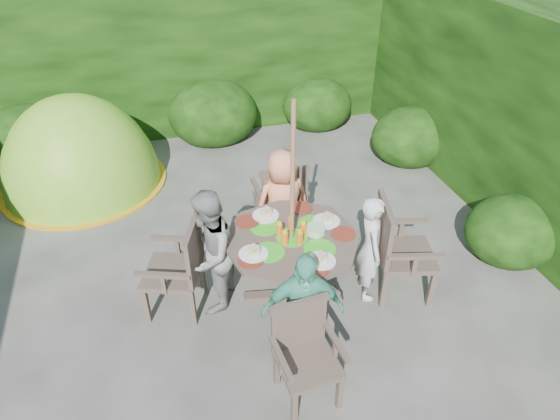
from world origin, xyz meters
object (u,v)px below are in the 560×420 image
object	(u,v)px
patio_table	(292,248)
child_right	(371,248)
garden_chair_front	(305,352)
parasol_pole	(292,212)
garden_chair_left	(180,267)
child_left	(209,253)
garden_chair_back	(281,199)
child_back	(283,203)
dome_tent	(85,184)
garden_chair_right	(398,249)
child_front	(303,311)

from	to	relation	value
patio_table	child_right	distance (m)	0.80
garden_chair_front	child_right	distance (m)	1.38
parasol_pole	patio_table	bearing A→B (deg)	2.45
garden_chair_left	child_left	bearing A→B (deg)	102.70
garden_chair_back	child_back	xyz separation A→B (m)	(-0.07, -0.29, 0.13)
dome_tent	child_back	bearing A→B (deg)	-35.58
garden_chair_right	garden_chair_back	bearing A→B (deg)	48.68
garden_chair_right	patio_table	bearing A→B (deg)	94.41
patio_table	garden_chair_right	distance (m)	1.09
garden_chair_right	dome_tent	xyz separation A→B (m)	(-3.22, 3.16, -0.56)
patio_table	garden_chair_left	world-z (taller)	garden_chair_left
child_back	dome_tent	size ratio (longest dim) A/B	0.50
patio_table	parasol_pole	distance (m)	0.43
garden_chair_right	child_right	xyz separation A→B (m)	(-0.28, 0.05, 0.04)
garden_chair_back	child_right	bearing A→B (deg)	115.52
child_right	child_left	world-z (taller)	child_left
garden_chair_back	child_back	world-z (taller)	child_back
parasol_pole	garden_chair_back	size ratio (longest dim) A/B	2.27
garden_chair_right	child_right	world-z (taller)	child_right
parasol_pole	child_right	bearing A→B (deg)	-10.36
garden_chair_right	child_left	world-z (taller)	child_left
garden_chair_right	dome_tent	size ratio (longest dim) A/B	0.40
garden_chair_left	garden_chair_right	bearing A→B (deg)	100.34
patio_table	child_back	distance (m)	0.80
patio_table	child_right	world-z (taller)	child_right
child_left	garden_chair_front	bearing A→B (deg)	49.09
garden_chair_back	child_right	world-z (taller)	child_right
garden_chair_left	child_back	world-z (taller)	child_back
garden_chair_back	dome_tent	distance (m)	3.07
child_right	child_left	distance (m)	1.60
garden_chair_left	child_right	bearing A→B (deg)	100.22
dome_tent	garden_chair_back	bearing A→B (deg)	-30.75
garden_chair_right	dome_tent	distance (m)	4.55
child_right	garden_chair_right	bearing A→B (deg)	-86.11
dome_tent	child_right	bearing A→B (deg)	-38.65
garden_chair_front	child_right	xyz separation A→B (m)	(1.01, 0.94, 0.13)
child_back	garden_chair_back	bearing A→B (deg)	-106.61
child_right	garden_chair_front	bearing A→B (deg)	145.99
garden_chair_back	child_back	size ratio (longest dim) A/B	0.74
patio_table	garden_chair_front	distance (m)	1.12
garden_chair_back	child_left	xyz separation A→B (m)	(-1.00, -0.93, 0.15)
garden_chair_front	child_front	xyz separation A→B (m)	(0.07, 0.30, 0.15)
garden_chair_front	child_back	bearing A→B (deg)	74.63
garden_chair_front	child_left	world-z (taller)	child_left
patio_table	child_left	size ratio (longest dim) A/B	1.19
child_back	patio_table	bearing A→B (deg)	76.65
parasol_pole	garden_chair_back	distance (m)	1.24
garden_chair_left	dome_tent	xyz separation A→B (m)	(-1.07, 2.79, -0.53)
garden_chair_front	child_front	size ratio (longest dim) A/B	0.71
patio_table	dome_tent	xyz separation A→B (m)	(-2.15, 2.97, -0.67)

